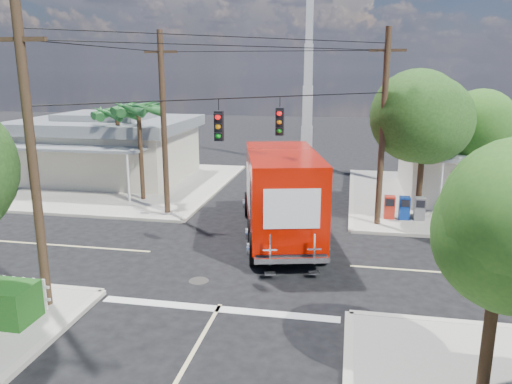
# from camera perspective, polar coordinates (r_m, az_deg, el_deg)

# --- Properties ---
(ground) EXTENTS (120.00, 120.00, 0.00)m
(ground) POSITION_cam_1_polar(r_m,az_deg,el_deg) (19.69, -1.10, -7.61)
(ground) COLOR black
(ground) RESTS_ON ground
(sidewalk_ne) EXTENTS (14.12, 14.12, 0.14)m
(sidewalk_ne) POSITION_cam_1_polar(r_m,az_deg,el_deg) (30.50, 23.89, -0.87)
(sidewalk_ne) COLOR #A6A096
(sidewalk_ne) RESTS_ON ground
(sidewalk_nw) EXTENTS (14.12, 14.12, 0.14)m
(sidewalk_nw) POSITION_cam_1_polar(r_m,az_deg,el_deg) (33.11, -15.81, 0.89)
(sidewalk_nw) COLOR #A6A096
(sidewalk_nw) RESTS_ON ground
(road_markings) EXTENTS (32.00, 32.00, 0.01)m
(road_markings) POSITION_cam_1_polar(r_m,az_deg,el_deg) (18.36, -2.06, -9.25)
(road_markings) COLOR beige
(road_markings) RESTS_ON ground
(building_ne) EXTENTS (11.80, 10.20, 4.50)m
(building_ne) POSITION_cam_1_polar(r_m,az_deg,el_deg) (31.50, 26.74, 3.46)
(building_ne) COLOR silver
(building_ne) RESTS_ON sidewalk_ne
(building_nw) EXTENTS (10.80, 10.20, 4.30)m
(building_nw) POSITION_cam_1_polar(r_m,az_deg,el_deg) (34.61, -16.55, 5.02)
(building_nw) COLOR beige
(building_nw) RESTS_ON sidewalk_nw
(radio_tower) EXTENTS (0.80, 0.80, 17.00)m
(radio_tower) POSITION_cam_1_polar(r_m,az_deg,el_deg) (38.09, 5.95, 11.45)
(radio_tower) COLOR silver
(radio_tower) RESTS_ON ground
(tree_ne_front) EXTENTS (4.21, 4.14, 6.66)m
(tree_ne_front) POSITION_cam_1_polar(r_m,az_deg,el_deg) (25.03, 18.75, 7.55)
(tree_ne_front) COLOR #422D1C
(tree_ne_front) RESTS_ON sidewalk_ne
(tree_ne_back) EXTENTS (3.77, 3.66, 5.82)m
(tree_ne_back) POSITION_cam_1_polar(r_m,az_deg,el_deg) (27.70, 23.42, 6.48)
(tree_ne_back) COLOR #422D1C
(tree_ne_back) RESTS_ON sidewalk_ne
(tree_se) EXTENTS (3.67, 3.54, 5.62)m
(tree_se) POSITION_cam_1_polar(r_m,az_deg,el_deg) (11.59, 26.43, -3.50)
(tree_se) COLOR #422D1C
(tree_se) RESTS_ON sidewalk_se
(palm_nw_front) EXTENTS (3.01, 3.08, 5.59)m
(palm_nw_front) POSITION_cam_1_polar(r_m,az_deg,el_deg) (27.90, -13.29, 9.06)
(palm_nw_front) COLOR #422D1C
(palm_nw_front) RESTS_ON sidewalk_nw
(palm_nw_back) EXTENTS (3.01, 3.08, 5.19)m
(palm_nw_back) POSITION_cam_1_polar(r_m,az_deg,el_deg) (30.14, -15.60, 8.55)
(palm_nw_back) COLOR #422D1C
(palm_nw_back) RESTS_ON sidewalk_nw
(utility_poles) EXTENTS (12.00, 10.68, 9.00)m
(utility_poles) POSITION_cam_1_polar(r_m,az_deg,el_deg) (20.41, -4.61, 6.69)
(utility_poles) COLOR #473321
(utility_poles) RESTS_ON ground
(vending_boxes) EXTENTS (1.90, 0.50, 1.10)m
(vending_boxes) POSITION_cam_1_polar(r_m,az_deg,el_deg) (25.13, 16.59, -1.75)
(vending_boxes) COLOR red
(vending_boxes) RESTS_ON sidewalk_ne
(delivery_truck) EXTENTS (4.70, 9.39, 3.91)m
(delivery_truck) POSITION_cam_1_polar(r_m,az_deg,el_deg) (21.53, 2.83, -0.18)
(delivery_truck) COLOR black
(delivery_truck) RESTS_ON ground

